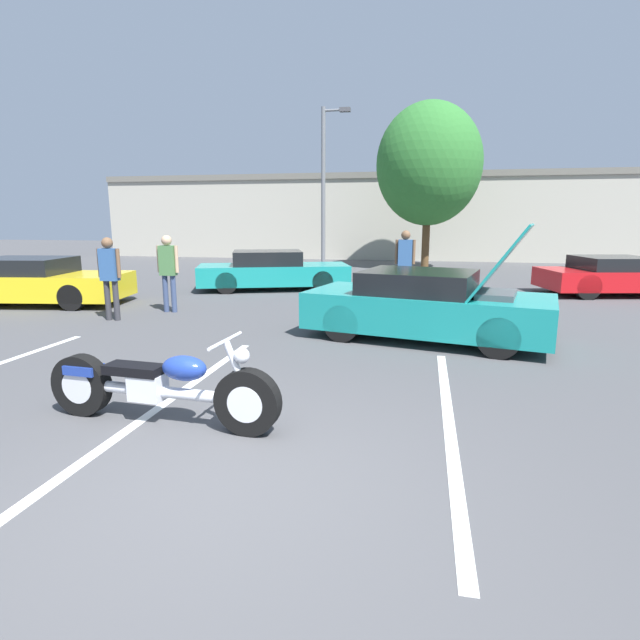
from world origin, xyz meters
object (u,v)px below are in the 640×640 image
object	(u,v)px
show_car_hood_open	(428,306)
spectator_midground	(110,271)
spectator_near_motorcycle	(168,267)
spectator_by_show_car	(405,258)
parked_car_mid_row	(272,271)
parked_car_left_row	(32,282)
tree_background	(429,165)
light_pole	(325,181)
parked_car_right_row	(616,276)
motorcycle	(160,387)

from	to	relation	value
show_car_hood_open	spectator_midground	bearing A→B (deg)	-170.50
spectator_near_motorcycle	spectator_by_show_car	bearing A→B (deg)	28.84
parked_car_mid_row	parked_car_left_row	bearing A→B (deg)	-162.59
spectator_midground	tree_background	bearing A→B (deg)	62.53
parked_car_mid_row	light_pole	bearing A→B (deg)	68.31
tree_background	spectator_near_motorcycle	distance (m)	13.17
tree_background	light_pole	bearing A→B (deg)	-173.18
parked_car_right_row	spectator_by_show_car	world-z (taller)	spectator_by_show_car
tree_background	parked_car_left_row	distance (m)	15.19
parked_car_right_row	spectator_near_motorcycle	bearing A→B (deg)	-168.21
show_car_hood_open	parked_car_right_row	world-z (taller)	show_car_hood_open
tree_background	parked_car_mid_row	bearing A→B (deg)	-121.92
show_car_hood_open	parked_car_right_row	distance (m)	8.31
spectator_near_motorcycle	spectator_by_show_car	distance (m)	5.97
parked_car_left_row	motorcycle	bearing A→B (deg)	-50.56
parked_car_mid_row	spectator_by_show_car	world-z (taller)	spectator_by_show_car
parked_car_left_row	tree_background	bearing A→B (deg)	40.07
parked_car_mid_row	spectator_by_show_car	bearing A→B (deg)	-35.88
show_car_hood_open	spectator_midground	distance (m)	6.57
light_pole	spectator_near_motorcycle	distance (m)	11.29
light_pole	parked_car_mid_row	bearing A→B (deg)	-92.58
light_pole	show_car_hood_open	distance (m)	13.44
spectator_midground	motorcycle	bearing A→B (deg)	-51.74
light_pole	spectator_midground	xyz separation A→B (m)	(-2.26, -12.00, -2.63)
show_car_hood_open	parked_car_mid_row	size ratio (longest dim) A/B	0.94
light_pole	tree_background	world-z (taller)	tree_background
motorcycle	parked_car_mid_row	world-z (taller)	parked_car_mid_row
spectator_by_show_car	parked_car_mid_row	bearing A→B (deg)	163.23
parked_car_left_row	show_car_hood_open	bearing A→B (deg)	-19.22
show_car_hood_open	spectator_near_motorcycle	bearing A→B (deg)	178.36
parked_car_right_row	spectator_midground	size ratio (longest dim) A/B	2.48
parked_car_mid_row	spectator_midground	size ratio (longest dim) A/B	2.74
show_car_hood_open	spectator_by_show_car	xyz separation A→B (m)	(-0.58, 4.37, 0.49)
show_car_hood_open	parked_car_right_row	size ratio (longest dim) A/B	1.04
light_pole	parked_car_mid_row	size ratio (longest dim) A/B	1.38
light_pole	parked_car_right_row	world-z (taller)	light_pole
spectator_midground	parked_car_right_row	bearing A→B (deg)	27.37
tree_background	parked_car_left_row	world-z (taller)	tree_background
spectator_midground	spectator_near_motorcycle	bearing A→B (deg)	56.83
light_pole	show_car_hood_open	bearing A→B (deg)	-70.90
show_car_hood_open	parked_car_left_row	bearing A→B (deg)	-177.63
tree_background	motorcycle	bearing A→B (deg)	-98.94
parked_car_mid_row	motorcycle	bearing A→B (deg)	-98.76
motorcycle	spectator_by_show_car	size ratio (longest dim) A/B	1.46
parked_car_left_row	spectator_midground	distance (m)	3.51
parked_car_right_row	parked_car_mid_row	world-z (taller)	parked_car_mid_row
parked_car_right_row	spectator_midground	xyz separation A→B (m)	(-11.77, -6.09, 0.51)
motorcycle	parked_car_right_row	distance (m)	13.51
show_car_hood_open	spectator_by_show_car	distance (m)	4.44
motorcycle	parked_car_left_row	size ratio (longest dim) A/B	0.56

